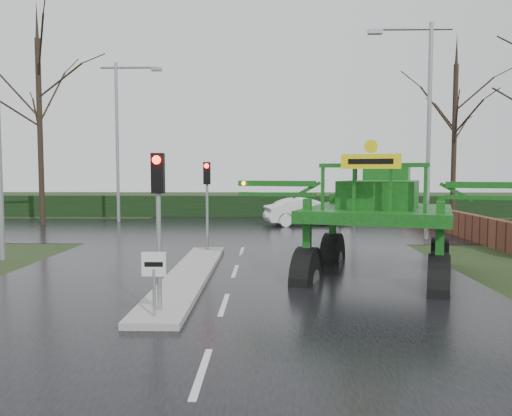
{
  "coord_description": "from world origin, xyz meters",
  "views": [
    {
      "loc": [
        1.02,
        -11.5,
        3.1
      ],
      "look_at": [
        0.65,
        4.26,
        2.0
      ],
      "focal_mm": 35.0,
      "sensor_mm": 36.0,
      "label": 1
    }
  ],
  "objects_px": {
    "traffic_signal_far": "(355,181)",
    "street_light_left_far": "(122,127)",
    "white_sedan": "(306,226)",
    "traffic_signal_near": "(158,197)",
    "street_light_right": "(423,111)",
    "keep_left_sign": "(154,274)",
    "crop_sprayer": "(309,199)",
    "street_light_left_near": "(5,91)",
    "traffic_signal_mid": "(207,187)"
  },
  "relations": [
    {
      "from": "white_sedan",
      "to": "traffic_signal_mid",
      "type": "bearing_deg",
      "value": 143.1
    },
    {
      "from": "keep_left_sign",
      "to": "street_light_right",
      "type": "relative_size",
      "value": 0.14
    },
    {
      "from": "traffic_signal_mid",
      "to": "traffic_signal_far",
      "type": "xyz_separation_m",
      "value": [
        7.8,
        12.52,
        0.0
      ]
    },
    {
      "from": "traffic_signal_far",
      "to": "white_sedan",
      "type": "xyz_separation_m",
      "value": [
        -3.17,
        -2.01,
        -2.59
      ]
    },
    {
      "from": "keep_left_sign",
      "to": "white_sedan",
      "type": "relative_size",
      "value": 0.27
    },
    {
      "from": "traffic_signal_far",
      "to": "crop_sprayer",
      "type": "distance_m",
      "value": 17.62
    },
    {
      "from": "keep_left_sign",
      "to": "traffic_signal_near",
      "type": "xyz_separation_m",
      "value": [
        0.0,
        0.49,
        1.53
      ]
    },
    {
      "from": "traffic_signal_near",
      "to": "white_sedan",
      "type": "distance_m",
      "value": 19.73
    },
    {
      "from": "street_light_left_near",
      "to": "white_sedan",
      "type": "height_order",
      "value": "street_light_left_near"
    },
    {
      "from": "street_light_left_far",
      "to": "street_light_left_near",
      "type": "bearing_deg",
      "value": -90.0
    },
    {
      "from": "white_sedan",
      "to": "street_light_right",
      "type": "bearing_deg",
      "value": -154.05
    },
    {
      "from": "keep_left_sign",
      "to": "street_light_left_far",
      "type": "relative_size",
      "value": 0.14
    },
    {
      "from": "traffic_signal_near",
      "to": "street_light_left_far",
      "type": "xyz_separation_m",
      "value": [
        -6.89,
        21.01,
        3.4
      ]
    },
    {
      "from": "traffic_signal_near",
      "to": "street_light_right",
      "type": "xyz_separation_m",
      "value": [
        9.49,
        13.01,
        3.4
      ]
    },
    {
      "from": "traffic_signal_mid",
      "to": "crop_sprayer",
      "type": "xyz_separation_m",
      "value": [
        3.53,
        -4.58,
        -0.23
      ]
    },
    {
      "from": "street_light_left_near",
      "to": "crop_sprayer",
      "type": "distance_m",
      "value": 11.46
    },
    {
      "from": "street_light_left_near",
      "to": "crop_sprayer",
      "type": "xyz_separation_m",
      "value": [
        10.42,
        -3.08,
        -3.63
      ]
    },
    {
      "from": "street_light_right",
      "to": "street_light_left_far",
      "type": "bearing_deg",
      "value": 153.98
    },
    {
      "from": "traffic_signal_mid",
      "to": "street_light_right",
      "type": "distance_m",
      "value": 11.05
    },
    {
      "from": "keep_left_sign",
      "to": "traffic_signal_mid",
      "type": "height_order",
      "value": "traffic_signal_mid"
    },
    {
      "from": "street_light_left_near",
      "to": "street_light_right",
      "type": "height_order",
      "value": "same"
    },
    {
      "from": "crop_sprayer",
      "to": "white_sedan",
      "type": "relative_size",
      "value": 1.72
    },
    {
      "from": "crop_sprayer",
      "to": "street_light_left_far",
      "type": "bearing_deg",
      "value": 140.61
    },
    {
      "from": "traffic_signal_mid",
      "to": "white_sedan",
      "type": "bearing_deg",
      "value": 66.22
    },
    {
      "from": "traffic_signal_near",
      "to": "traffic_signal_far",
      "type": "height_order",
      "value": "same"
    },
    {
      "from": "traffic_signal_near",
      "to": "white_sedan",
      "type": "xyz_separation_m",
      "value": [
        4.63,
        19.0,
        -2.59
      ]
    },
    {
      "from": "street_light_left_near",
      "to": "white_sedan",
      "type": "bearing_deg",
      "value": 46.15
    },
    {
      "from": "keep_left_sign",
      "to": "street_light_right",
      "type": "xyz_separation_m",
      "value": [
        9.49,
        13.5,
        4.93
      ]
    },
    {
      "from": "traffic_signal_near",
      "to": "street_light_left_near",
      "type": "height_order",
      "value": "street_light_left_near"
    },
    {
      "from": "keep_left_sign",
      "to": "white_sedan",
      "type": "bearing_deg",
      "value": 76.65
    },
    {
      "from": "traffic_signal_near",
      "to": "street_light_right",
      "type": "bearing_deg",
      "value": 53.87
    },
    {
      "from": "traffic_signal_near",
      "to": "white_sedan",
      "type": "relative_size",
      "value": 0.71
    },
    {
      "from": "traffic_signal_far",
      "to": "white_sedan",
      "type": "bearing_deg",
      "value": 32.4
    },
    {
      "from": "street_light_left_far",
      "to": "white_sedan",
      "type": "xyz_separation_m",
      "value": [
        11.52,
        -2.01,
        -5.99
      ]
    },
    {
      "from": "street_light_right",
      "to": "white_sedan",
      "type": "distance_m",
      "value": 9.77
    },
    {
      "from": "traffic_signal_far",
      "to": "white_sedan",
      "type": "distance_m",
      "value": 4.56
    },
    {
      "from": "keep_left_sign",
      "to": "street_light_left_far",
      "type": "xyz_separation_m",
      "value": [
        -6.89,
        21.5,
        4.93
      ]
    },
    {
      "from": "traffic_signal_near",
      "to": "street_light_right",
      "type": "distance_m",
      "value": 16.46
    },
    {
      "from": "street_light_right",
      "to": "crop_sprayer",
      "type": "bearing_deg",
      "value": -123.3
    },
    {
      "from": "traffic_signal_far",
      "to": "street_light_left_far",
      "type": "distance_m",
      "value": 15.08
    },
    {
      "from": "street_light_left_far",
      "to": "white_sedan",
      "type": "relative_size",
      "value": 2.03
    },
    {
      "from": "traffic_signal_far",
      "to": "street_light_right",
      "type": "relative_size",
      "value": 0.35
    },
    {
      "from": "crop_sprayer",
      "to": "white_sedan",
      "type": "xyz_separation_m",
      "value": [
        1.1,
        15.08,
        -2.36
      ]
    },
    {
      "from": "traffic_signal_far",
      "to": "street_light_left_near",
      "type": "xyz_separation_m",
      "value": [
        -14.69,
        -14.01,
        3.4
      ]
    },
    {
      "from": "keep_left_sign",
      "to": "traffic_signal_mid",
      "type": "relative_size",
      "value": 0.38
    },
    {
      "from": "traffic_signal_far",
      "to": "street_light_right",
      "type": "height_order",
      "value": "street_light_right"
    },
    {
      "from": "keep_left_sign",
      "to": "traffic_signal_far",
      "type": "relative_size",
      "value": 0.38
    },
    {
      "from": "white_sedan",
      "to": "street_light_left_near",
      "type": "bearing_deg",
      "value": 123.03
    },
    {
      "from": "keep_left_sign",
      "to": "crop_sprayer",
      "type": "relative_size",
      "value": 0.16
    },
    {
      "from": "street_light_right",
      "to": "traffic_signal_mid",
      "type": "bearing_deg",
      "value": -154.6
    }
  ]
}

